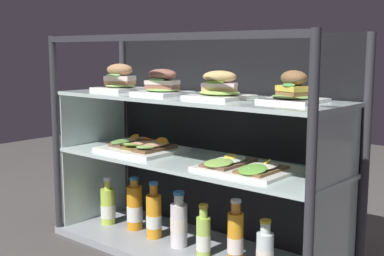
{
  "coord_description": "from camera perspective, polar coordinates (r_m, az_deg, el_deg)",
  "views": [
    {
      "loc": [
        1.33,
        -1.57,
        0.84
      ],
      "look_at": [
        0.0,
        0.0,
        0.53
      ],
      "focal_mm": 48.31,
      "sensor_mm": 36.0,
      "label": 1
    }
  ],
  "objects": [
    {
      "name": "ground_plane",
      "position": [
        2.23,
        0.0,
        -13.97
      ],
      "size": [
        6.0,
        6.0,
        0.02
      ],
      "primitive_type": "cube",
      "color": "#464341",
      "rests_on": "ground"
    },
    {
      "name": "case_base_deck",
      "position": [
        2.22,
        0.0,
        -13.36
      ],
      "size": [
        1.3,
        0.44,
        0.03
      ],
      "primitive_type": "cube",
      "color": "#979BA1",
      "rests_on": "ground"
    },
    {
      "name": "case_frame",
      "position": [
        2.19,
        2.22,
        -0.71
      ],
      "size": [
        1.3,
        0.44,
        0.91
      ],
      "color": "#333338",
      "rests_on": "ground"
    },
    {
      "name": "riser_lower_tier",
      "position": [
        2.15,
        0.0,
        -8.56
      ],
      "size": [
        1.24,
        0.38,
        0.36
      ],
      "color": "silver",
      "rests_on": "case_base_deck"
    },
    {
      "name": "shelf_lower_glass",
      "position": [
        2.1,
        0.0,
        -3.69
      ],
      "size": [
        1.26,
        0.4,
        0.02
      ],
      "primitive_type": "cube",
      "color": "silver",
      "rests_on": "riser_lower_tier"
    },
    {
      "name": "riser_upper_tier",
      "position": [
        2.08,
        0.0,
        -0.22
      ],
      "size": [
        1.24,
        0.38,
        0.24
      ],
      "color": "silver",
      "rests_on": "shelf_lower_glass"
    },
    {
      "name": "shelf_upper_glass",
      "position": [
        2.06,
        0.0,
        3.32
      ],
      "size": [
        1.26,
        0.4,
        0.02
      ],
      "primitive_type": "cube",
      "color": "silver",
      "rests_on": "riser_upper_tier"
    },
    {
      "name": "plated_roll_sandwich_far_right",
      "position": [
        2.36,
        -8.03,
        5.17
      ],
      "size": [
        0.19,
        0.19,
        0.12
      ],
      "color": "white",
      "rests_on": "shelf_upper_glass"
    },
    {
      "name": "plated_roll_sandwich_center",
      "position": [
        2.12,
        -3.31,
        4.72
      ],
      "size": [
        0.19,
        0.19,
        0.11
      ],
      "color": "white",
      "rests_on": "shelf_upper_glass"
    },
    {
      "name": "plated_roll_sandwich_mid_left",
      "position": [
        1.96,
        3.05,
        4.33
      ],
      "size": [
        0.21,
        0.21,
        0.11
      ],
      "color": "white",
      "rests_on": "shelf_upper_glass"
    },
    {
      "name": "plated_roll_sandwich_mid_right",
      "position": [
        1.86,
        11.15,
        4.05
      ],
      "size": [
        0.2,
        0.2,
        0.11
      ],
      "color": "white",
      "rests_on": "shelf_upper_glass"
    },
    {
      "name": "open_sandwich_tray_right_of_center",
      "position": [
        2.28,
        -5.61,
        -2.06
      ],
      "size": [
        0.34,
        0.28,
        0.07
      ],
      "color": "white",
      "rests_on": "shelf_lower_glass"
    },
    {
      "name": "open_sandwich_tray_left_of_center",
      "position": [
        1.91,
        5.82,
        -4.24
      ],
      "size": [
        0.34,
        0.28,
        0.05
      ],
      "color": "white",
      "rests_on": "shelf_lower_glass"
    },
    {
      "name": "juice_bottle_back_center",
      "position": [
        2.5,
        -9.26,
        -8.53
      ],
      "size": [
        0.07,
        0.07,
        0.22
      ],
      "color": "#BADA48",
      "rests_on": "case_base_deck"
    },
    {
      "name": "juice_bottle_back_left",
      "position": [
        2.4,
        -6.42,
        -8.79
      ],
      "size": [
        0.07,
        0.07,
        0.24
      ],
      "color": "orange",
      "rests_on": "case_base_deck"
    },
    {
      "name": "juice_bottle_front_second",
      "position": [
        2.29,
        -4.23,
        -9.63
      ],
      "size": [
        0.07,
        0.07,
        0.25
      ],
      "color": "orange",
      "rests_on": "case_base_deck"
    },
    {
      "name": "juice_bottle_near_post",
      "position": [
        2.19,
        -1.46,
        -10.44
      ],
      "size": [
        0.07,
        0.07,
        0.23
      ],
      "color": "white",
      "rests_on": "case_base_deck"
    },
    {
      "name": "juice_bottle_tucked_behind",
      "position": [
        2.1,
        1.26,
        -11.85
      ],
      "size": [
        0.06,
        0.06,
        0.21
      ],
      "color": "#B2D556",
      "rests_on": "case_base_deck"
    },
    {
      "name": "juice_bottle_front_fourth",
      "position": [
        2.04,
        4.82,
        -11.92
      ],
      "size": [
        0.06,
        0.06,
        0.25
      ],
      "color": "orange",
      "rests_on": "case_base_deck"
    },
    {
      "name": "juice_bottle_front_left_end",
      "position": [
        1.96,
        8.05,
        -13.44
      ],
      "size": [
        0.07,
        0.07,
        0.2
      ],
      "color": "silver",
      "rests_on": "case_base_deck"
    }
  ]
}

